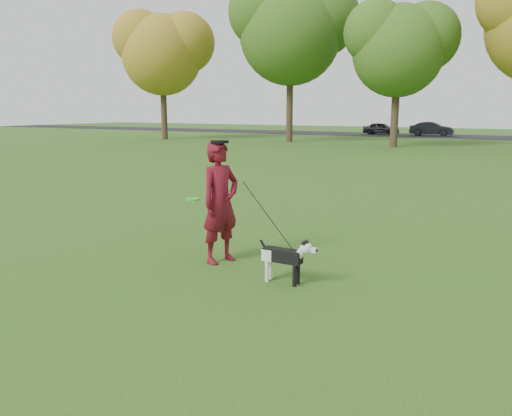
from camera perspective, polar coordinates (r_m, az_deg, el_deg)
The scene contains 8 objects.
ground at distance 8.07m, azimuth 0.81°, elevation -6.28°, with size 120.00×120.00×0.00m, color #285116.
road at distance 47.01m, azimuth 24.33°, elevation 7.39°, with size 120.00×7.00×0.02m, color black.
man at distance 7.93m, azimuth -4.09°, elevation 0.63°, with size 0.71×0.47×1.95m, color #5C0D1E.
dog at distance 7.05m, azimuth 3.56°, elevation -5.40°, with size 0.90×0.18×0.68m.
car_left at distance 48.40m, azimuth 14.13°, elevation 8.81°, with size 1.32×3.29×1.12m, color black.
car_mid at distance 47.47m, azimuth 19.44°, elevation 8.53°, with size 1.29×3.71×1.22m, color black.
man_held_items at distance 7.26m, azimuth 1.30°, elevation -0.83°, with size 2.04×0.58×1.50m.
tree_row at distance 33.62m, azimuth 20.84°, elevation 19.13°, with size 51.74×8.86×12.01m.
Camera 1 is at (3.57, -6.81, 2.45)m, focal length 35.00 mm.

